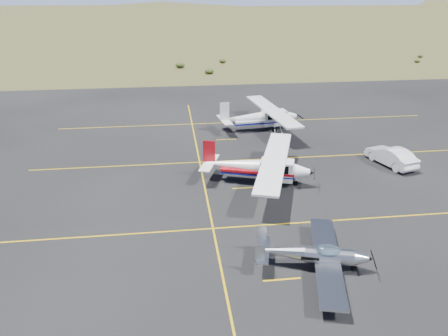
# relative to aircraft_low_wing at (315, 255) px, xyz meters

# --- Properties ---
(ground) EXTENTS (1600.00, 1600.00, 0.00)m
(ground) POSITION_rel_aircraft_low_wing_xyz_m (1.04, 2.75, -0.86)
(ground) COLOR #383D1C
(ground) RESTS_ON ground
(apron) EXTENTS (72.00, 72.00, 0.02)m
(apron) POSITION_rel_aircraft_low_wing_xyz_m (1.04, 9.75, -0.86)
(apron) COLOR black
(apron) RESTS_ON ground
(aircraft_low_wing) EXTENTS (6.04, 8.24, 1.79)m
(aircraft_low_wing) POSITION_rel_aircraft_low_wing_xyz_m (0.00, 0.00, 0.00)
(aircraft_low_wing) COLOR silver
(aircraft_low_wing) RESTS_ON apron
(aircraft_cessna) EXTENTS (8.47, 12.12, 3.11)m
(aircraft_cessna) POSITION_rel_aircraft_low_wing_xyz_m (-0.89, 11.08, 0.52)
(aircraft_cessna) COLOR white
(aircraft_cessna) RESTS_ON apron
(aircraft_plain) EXTENTS (7.55, 12.51, 3.15)m
(aircraft_plain) POSITION_rel_aircraft_low_wing_xyz_m (1.96, 23.88, 0.54)
(aircraft_plain) COLOR silver
(aircraft_plain) RESTS_ON apron
(sedan) EXTENTS (2.94, 5.02, 1.56)m
(sedan) POSITION_rel_aircraft_low_wing_xyz_m (10.85, 13.13, -0.07)
(sedan) COLOR silver
(sedan) RESTS_ON apron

